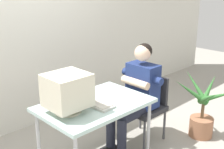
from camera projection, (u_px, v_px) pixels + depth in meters
wall_back at (42, 15)px, 3.92m from camera, size 8.00×0.10×3.00m
desk at (95, 108)px, 3.02m from camera, size 1.12×0.74×0.75m
crt_monitor at (68, 91)px, 2.74m from camera, size 0.39×0.35×0.38m
keyboard at (94, 103)px, 2.97m from camera, size 0.20×0.46×0.03m
office_chair at (146, 103)px, 3.69m from camera, size 0.45×0.45×0.81m
person_seated at (136, 93)px, 3.50m from camera, size 0.74×0.58×1.25m
potted_plant at (202, 113)px, 3.77m from camera, size 0.69×0.74×0.84m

